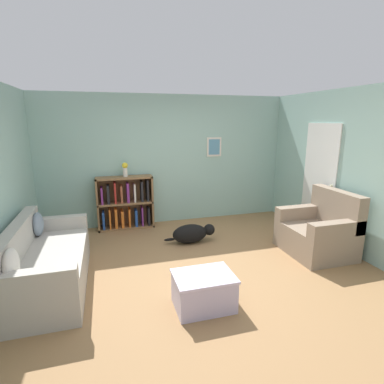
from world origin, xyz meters
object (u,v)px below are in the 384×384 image
(bookshelf, at_px, (125,204))
(dog, at_px, (192,233))
(vase, at_px, (125,169))
(couch, at_px, (46,264))
(recliner_chair, at_px, (319,232))
(coffee_table, at_px, (204,290))

(bookshelf, relative_size, dog, 1.18)
(dog, distance_m, vase, 1.81)
(couch, relative_size, recliner_chair, 1.85)
(dog, bearing_deg, bookshelf, 133.56)
(bookshelf, relative_size, vase, 3.94)
(recliner_chair, height_order, vase, vase)
(bookshelf, bearing_deg, coffee_table, -77.23)
(vase, bearing_deg, recliner_chair, -35.31)
(bookshelf, xyz_separation_m, recliner_chair, (2.90, -2.05, -0.14))
(couch, height_order, coffee_table, couch)
(coffee_table, bearing_deg, recliner_chair, 21.37)
(coffee_table, xyz_separation_m, vase, (-0.64, 2.91, 0.98))
(dog, bearing_deg, coffee_table, -101.98)
(recliner_chair, bearing_deg, coffee_table, -158.63)
(coffee_table, height_order, vase, vase)
(couch, relative_size, vase, 6.99)
(couch, distance_m, vase, 2.44)
(coffee_table, bearing_deg, dog, 78.02)
(coffee_table, bearing_deg, bookshelf, 102.77)
(couch, distance_m, coffee_table, 2.04)
(recliner_chair, bearing_deg, dog, 152.90)
(recliner_chair, distance_m, dog, 2.09)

